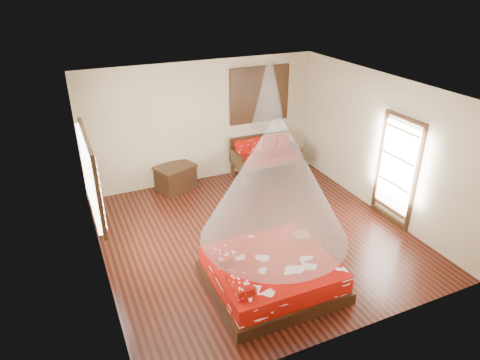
# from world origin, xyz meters

# --- Properties ---
(room) EXTENTS (5.54, 5.54, 2.84)m
(room) POSITION_xyz_m (0.00, 0.00, 1.40)
(room) COLOR black
(room) RESTS_ON ground
(bed) EXTENTS (1.96, 1.78, 0.63)m
(bed) POSITION_xyz_m (-0.42, -1.44, 0.25)
(bed) COLOR black
(bed) RESTS_ON floor
(daybed) EXTENTS (1.63, 0.72, 0.94)m
(daybed) POSITION_xyz_m (1.42, 2.37, 0.52)
(daybed) COLOR black
(daybed) RESTS_ON floor
(storage_chest) EXTENTS (1.01, 0.87, 0.58)m
(storage_chest) POSITION_xyz_m (-0.82, 2.45, 0.29)
(storage_chest) COLOR black
(storage_chest) RESTS_ON floor
(shutter_panel) EXTENTS (1.52, 0.06, 1.32)m
(shutter_panel) POSITION_xyz_m (1.42, 2.72, 1.90)
(shutter_panel) COLOR black
(shutter_panel) RESTS_ON wall_back
(window_left) EXTENTS (0.10, 1.74, 1.34)m
(window_left) POSITION_xyz_m (-2.71, 0.20, 1.70)
(window_left) COLOR black
(window_left) RESTS_ON wall_left
(glazed_door) EXTENTS (0.08, 1.02, 2.16)m
(glazed_door) POSITION_xyz_m (2.72, -0.60, 1.07)
(glazed_door) COLOR black
(glazed_door) RESTS_ON floor
(wine_tray) EXTENTS (0.30, 0.30, 0.23)m
(wine_tray) POSITION_xyz_m (0.36, -1.04, 0.56)
(wine_tray) COLOR brown
(wine_tray) RESTS_ON bed
(mosquito_net_main) EXTENTS (2.20, 2.20, 1.80)m
(mosquito_net_main) POSITION_xyz_m (-0.40, -1.45, 1.85)
(mosquito_net_main) COLOR white
(mosquito_net_main) RESTS_ON ceiling
(mosquito_net_daybed) EXTENTS (0.79, 0.79, 1.50)m
(mosquito_net_daybed) POSITION_xyz_m (1.42, 2.25, 2.00)
(mosquito_net_daybed) COLOR white
(mosquito_net_daybed) RESTS_ON ceiling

